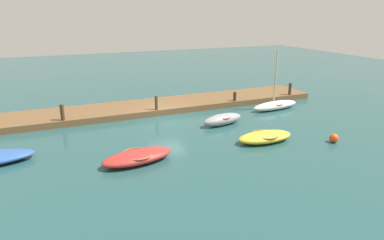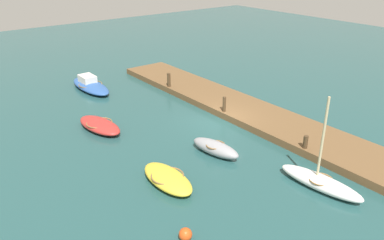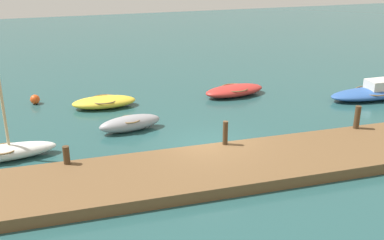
% 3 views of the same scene
% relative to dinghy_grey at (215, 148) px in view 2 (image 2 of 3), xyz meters
% --- Properties ---
extents(ground_plane, '(84.00, 84.00, 0.00)m').
position_rel_dinghy_grey_xyz_m(ground_plane, '(3.05, -3.00, -0.39)').
color(ground_plane, '#234C4C').
extents(dock_platform, '(27.05, 3.85, 0.46)m').
position_rel_dinghy_grey_xyz_m(dock_platform, '(3.05, -5.50, -0.16)').
color(dock_platform, brown).
rests_on(dock_platform, ground_plane).
extents(dinghy_grey, '(3.22, 1.56, 0.76)m').
position_rel_dinghy_grey_xyz_m(dinghy_grey, '(0.00, 0.00, 0.00)').
color(dinghy_grey, '#939399').
rests_on(dinghy_grey, ground_plane).
extents(rowboat_red, '(3.95, 2.11, 0.63)m').
position_rel_dinghy_grey_xyz_m(rowboat_red, '(6.90, 3.71, -0.06)').
color(rowboat_red, '#B72D28').
rests_on(rowboat_red, ground_plane).
extents(rowboat_yellow, '(3.52, 1.65, 0.60)m').
position_rel_dinghy_grey_xyz_m(rowboat_yellow, '(-0.83, 3.81, -0.08)').
color(rowboat_yellow, gold).
rests_on(rowboat_yellow, ground_plane).
extents(rowboat_white, '(4.34, 1.54, 4.64)m').
position_rel_dinghy_grey_xyz_m(rowboat_white, '(-5.62, -1.74, -0.01)').
color(rowboat_white, white).
rests_on(rowboat_white, ground_plane).
extents(motorboat_blue, '(5.37, 1.92, 1.09)m').
position_rel_dinghy_grey_xyz_m(motorboat_blue, '(14.51, 0.93, -0.01)').
color(motorboat_blue, '#2D569E').
rests_on(motorboat_blue, ground_plane).
extents(mooring_post_mid_west, '(0.26, 0.26, 0.74)m').
position_rel_dinghy_grey_xyz_m(mooring_post_mid_west, '(-3.13, -3.83, 0.44)').
color(mooring_post_mid_west, '#47331E').
rests_on(mooring_post_mid_west, dock_platform).
extents(mooring_post_mid_east, '(0.22, 0.22, 1.06)m').
position_rel_dinghy_grey_xyz_m(mooring_post_mid_east, '(3.52, -3.83, 0.60)').
color(mooring_post_mid_east, '#47331E').
rests_on(mooring_post_mid_east, dock_platform).
extents(mooring_post_east, '(0.27, 0.27, 1.10)m').
position_rel_dinghy_grey_xyz_m(mooring_post_east, '(10.07, -3.83, 0.62)').
color(mooring_post_east, '#47331E').
rests_on(mooring_post_east, dock_platform).
extents(marker_buoy, '(0.54, 0.54, 0.54)m').
position_rel_dinghy_grey_xyz_m(marker_buoy, '(-4.54, 5.50, -0.12)').
color(marker_buoy, '#E54C19').
rests_on(marker_buoy, ground_plane).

